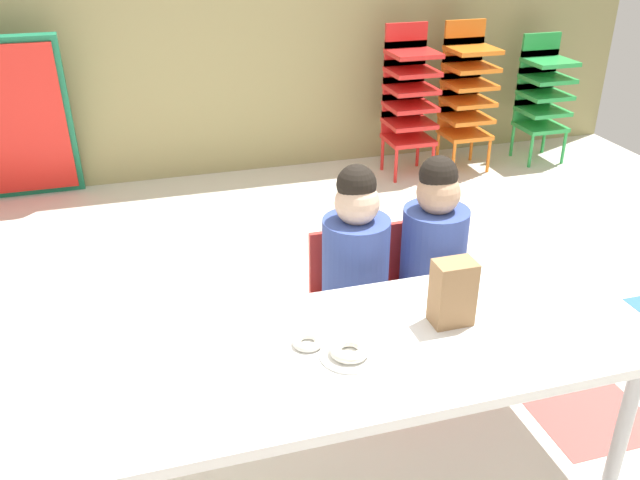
% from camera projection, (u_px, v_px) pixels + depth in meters
% --- Properties ---
extents(ground_plane, '(6.25, 5.15, 0.02)m').
position_uv_depth(ground_plane, '(332.00, 387.00, 2.78)').
color(ground_plane, silver).
extents(craft_table, '(1.88, 0.68, 0.56)m').
position_uv_depth(craft_table, '(343.00, 361.00, 2.08)').
color(craft_table, white).
rests_on(craft_table, ground_plane).
extents(seated_child_near_camera, '(0.32, 0.31, 0.92)m').
position_uv_depth(seated_child_near_camera, '(355.00, 255.00, 2.60)').
color(seated_child_near_camera, red).
rests_on(seated_child_near_camera, ground_plane).
extents(seated_child_middle_seat, '(0.33, 0.33, 0.92)m').
position_uv_depth(seated_child_middle_seat, '(433.00, 244.00, 2.69)').
color(seated_child_middle_seat, red).
rests_on(seated_child_middle_seat, ground_plane).
extents(kid_chair_red_stack, '(0.32, 0.30, 1.04)m').
position_uv_depth(kid_chair_red_stack, '(409.00, 94.00, 4.67)').
color(kid_chair_red_stack, red).
rests_on(kid_chair_red_stack, ground_plane).
extents(kid_chair_orange_stack, '(0.32, 0.30, 1.04)m').
position_uv_depth(kid_chair_orange_stack, '(466.00, 89.00, 4.78)').
color(kid_chair_orange_stack, orange).
rests_on(kid_chair_orange_stack, ground_plane).
extents(kid_chair_green_stack, '(0.32, 0.30, 0.92)m').
position_uv_depth(kid_chair_green_stack, '(542.00, 91.00, 4.97)').
color(kid_chair_green_stack, green).
rests_on(kid_chair_green_stack, ground_plane).
extents(paper_bag_brown, '(0.13, 0.09, 0.22)m').
position_uv_depth(paper_bag_brown, '(453.00, 293.00, 2.14)').
color(paper_bag_brown, '#9E754C').
rests_on(paper_bag_brown, craft_table).
extents(paper_plate_near_edge, '(0.18, 0.18, 0.01)m').
position_uv_depth(paper_plate_near_edge, '(349.00, 355.00, 2.02)').
color(paper_plate_near_edge, white).
rests_on(paper_plate_near_edge, craft_table).
extents(donut_powdered_on_plate, '(0.12, 0.12, 0.04)m').
position_uv_depth(donut_powdered_on_plate, '(349.00, 349.00, 2.01)').
color(donut_powdered_on_plate, white).
rests_on(donut_powdered_on_plate, craft_table).
extents(donut_powdered_loose, '(0.10, 0.10, 0.03)m').
position_uv_depth(donut_powdered_loose, '(308.00, 341.00, 2.07)').
color(donut_powdered_loose, white).
rests_on(donut_powdered_loose, craft_table).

